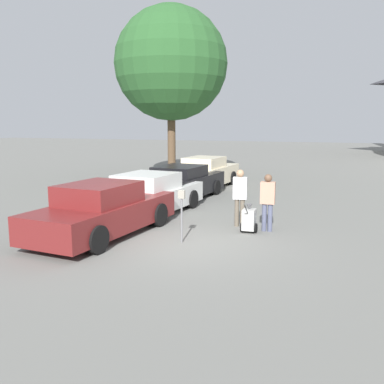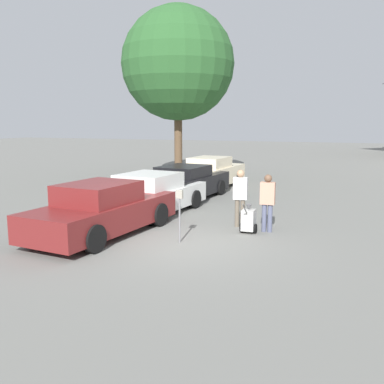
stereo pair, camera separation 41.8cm
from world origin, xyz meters
The scene contains 10 objects.
ground_plane centered at (0.00, 0.00, 0.00)m, with size 120.00×120.00×0.00m, color slate.
parked_car_maroon centered at (-2.40, 0.12, 0.70)m, with size 2.41×5.13×1.51m.
parked_car_white centered at (-2.40, 3.18, 0.66)m, with size 2.41×4.94×1.43m.
parked_car_black centered at (-2.40, 6.30, 0.66)m, with size 2.38×5.08×1.40m.
parked_car_cream centered at (-2.40, 9.56, 0.71)m, with size 2.23×4.92×1.51m.
parking_meter centered at (-0.03, 0.16, 0.98)m, with size 0.18×0.09×1.42m.
person_worker centered at (1.00, 2.44, 1.01)m, with size 0.45×0.28×1.76m.
person_supervisor centered at (1.90, 2.14, 0.96)m, with size 0.43×0.24×1.69m.
equipment_cart centered at (1.43, 1.81, 0.39)m, with size 0.48×0.99×1.00m.
shade_tree centered at (-5.24, 12.13, 6.30)m, with size 6.15×6.15×9.39m.
Camera 2 is at (4.35, -10.01, 3.19)m, focal length 40.00 mm.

